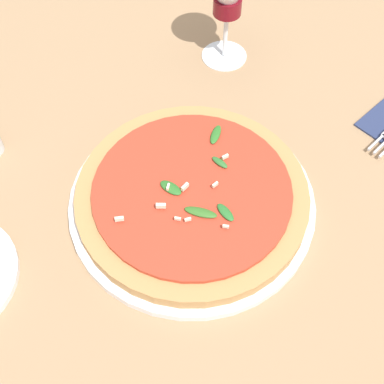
{
  "coord_description": "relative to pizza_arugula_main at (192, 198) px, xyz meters",
  "views": [
    {
      "loc": [
        0.34,
        0.14,
        0.58
      ],
      "look_at": [
        0.01,
        -0.03,
        0.03
      ],
      "focal_mm": 50.0,
      "sensor_mm": 36.0,
      "label": 1
    }
  ],
  "objects": [
    {
      "name": "ground_plane",
      "position": [
        -0.01,
        0.03,
        -0.02
      ],
      "size": [
        6.0,
        6.0,
        0.0
      ],
      "primitive_type": "plane",
      "color": "#9E7A56"
    },
    {
      "name": "pizza_arugula_main",
      "position": [
        0.0,
        0.0,
        0.0
      ],
      "size": [
        0.31,
        0.31,
        0.05
      ],
      "color": "white",
      "rests_on": "ground_plane"
    }
  ]
}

